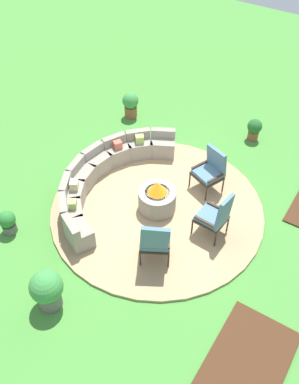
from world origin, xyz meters
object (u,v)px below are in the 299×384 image
object	(u,v)px
lounge_chair_front_right	(216,216)
potted_plant_2	(254,129)
fire_pit	(157,198)
lounge_chair_front_left	(155,240)
potted_plant_3	(8,222)
potted_plant_0	(47,289)
curved_stone_bench	(104,175)
potted_plant_1	(131,104)
lounge_chair_back_left	(211,169)

from	to	relation	value
lounge_chair_front_right	potted_plant_2	size ratio (longest dim) A/B	1.90
fire_pit	potted_plant_2	size ratio (longest dim) A/B	1.39
lounge_chair_front_left	potted_plant_3	bearing A→B (deg)	169.55
fire_pit	potted_plant_2	xyz separation A→B (m)	(3.56, -0.79, -0.03)
potted_plant_0	potted_plant_2	xyz separation A→B (m)	(6.65, -1.19, -0.16)
lounge_chair_front_left	potted_plant_2	xyz separation A→B (m)	(4.77, -0.09, -0.30)
curved_stone_bench	potted_plant_2	world-z (taller)	curved_stone_bench
lounge_chair_front_right	potted_plant_1	bearing A→B (deg)	59.46
lounge_chair_front_right	lounge_chair_back_left	world-z (taller)	lounge_chair_front_right
fire_pit	lounge_chair_back_left	world-z (taller)	lounge_chair_back_left
curved_stone_bench	fire_pit	bearing A→B (deg)	-89.55
lounge_chair_back_left	potted_plant_0	size ratio (longest dim) A/B	1.22
potted_plant_2	lounge_chair_back_left	bearing A→B (deg)	177.00
potted_plant_2	potted_plant_3	distance (m)	6.57
curved_stone_bench	potted_plant_2	xyz separation A→B (m)	(3.57, -2.23, -0.01)
lounge_chair_front_left	potted_plant_3	distance (m)	3.20
lounge_chair_back_left	potted_plant_1	distance (m)	3.52
lounge_chair_front_left	fire_pit	bearing A→B (deg)	90.92
potted_plant_0	potted_plant_2	distance (m)	6.75
lounge_chair_front_left	lounge_chair_back_left	world-z (taller)	lounge_chair_front_left
lounge_chair_back_left	potted_plant_3	xyz separation A→B (m)	(-3.45, 2.99, -0.31)
curved_stone_bench	lounge_chair_front_left	bearing A→B (deg)	-119.32
lounge_chair_front_right	potted_plant_2	world-z (taller)	lounge_chair_front_right
lounge_chair_back_left	potted_plant_1	size ratio (longest dim) A/B	1.45
lounge_chair_back_left	potted_plant_2	world-z (taller)	lounge_chair_back_left
potted_plant_3	curved_stone_bench	bearing A→B (deg)	-21.63
lounge_chair_front_left	potted_plant_2	size ratio (longest dim) A/B	1.94
lounge_chair_back_left	potted_plant_1	bearing A→B (deg)	-2.17
curved_stone_bench	potted_plant_2	distance (m)	4.21
fire_pit	lounge_chair_front_left	bearing A→B (deg)	-150.02
lounge_chair_front_left	potted_plant_2	distance (m)	4.78
curved_stone_bench	lounge_chair_front_left	distance (m)	2.47
potted_plant_2	potted_plant_3	size ratio (longest dim) A/B	1.06
potted_plant_0	potted_plant_1	bearing A→B (deg)	20.33
lounge_chair_front_right	potted_plant_0	bearing A→B (deg)	153.47
curved_stone_bench	lounge_chair_front_right	xyz separation A→B (m)	(0.02, -2.84, 0.28)
curved_stone_bench	potted_plant_1	distance (m)	2.90
fire_pit	curved_stone_bench	world-z (taller)	fire_pit
fire_pit	potted_plant_0	size ratio (longest dim) A/B	0.95
fire_pit	lounge_chair_front_right	world-z (taller)	lounge_chair_front_right
lounge_chair_front_right	potted_plant_3	distance (m)	4.35
curved_stone_bench	potted_plant_1	bearing A→B (deg)	22.16
lounge_chair_back_left	potted_plant_0	distance (m)	4.44
lounge_chair_front_left	lounge_chair_back_left	size ratio (longest dim) A/B	1.08
potted_plant_1	potted_plant_3	xyz separation A→B (m)	(-4.90, -0.21, -0.11)
curved_stone_bench	lounge_chair_back_left	distance (m)	2.45
lounge_chair_front_right	potted_plant_1	distance (m)	4.76
curved_stone_bench	lounge_chair_back_left	world-z (taller)	lounge_chair_back_left
fire_pit	lounge_chair_front_right	size ratio (longest dim) A/B	0.73
fire_pit	potted_plant_0	xyz separation A→B (m)	(-3.09, 0.40, 0.12)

